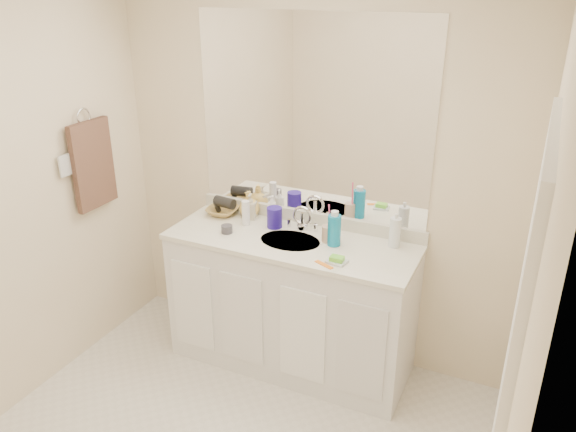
# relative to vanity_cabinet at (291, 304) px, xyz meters

# --- Properties ---
(wall_back) EXTENTS (2.60, 0.02, 2.40)m
(wall_back) POSITION_rel_vanity_cabinet_xyz_m (0.00, 0.28, 0.77)
(wall_back) COLOR #F3E1BE
(wall_back) RESTS_ON floor
(wall_right) EXTENTS (0.02, 2.60, 2.40)m
(wall_right) POSITION_rel_vanity_cabinet_xyz_m (1.30, -1.02, 0.77)
(wall_right) COLOR #F3E1BE
(wall_right) RESTS_ON floor
(vanity_cabinet) EXTENTS (1.50, 0.55, 0.85)m
(vanity_cabinet) POSITION_rel_vanity_cabinet_xyz_m (0.00, 0.00, 0.00)
(vanity_cabinet) COLOR white
(vanity_cabinet) RESTS_ON floor
(countertop) EXTENTS (1.52, 0.57, 0.03)m
(countertop) POSITION_rel_vanity_cabinet_xyz_m (0.00, 0.00, 0.44)
(countertop) COLOR white
(countertop) RESTS_ON vanity_cabinet
(backsplash) EXTENTS (1.52, 0.03, 0.08)m
(backsplash) POSITION_rel_vanity_cabinet_xyz_m (0.00, 0.26, 0.50)
(backsplash) COLOR silver
(backsplash) RESTS_ON countertop
(sink_basin) EXTENTS (0.37, 0.37, 0.02)m
(sink_basin) POSITION_rel_vanity_cabinet_xyz_m (0.00, -0.02, 0.44)
(sink_basin) COLOR beige
(sink_basin) RESTS_ON countertop
(faucet) EXTENTS (0.02, 0.02, 0.11)m
(faucet) POSITION_rel_vanity_cabinet_xyz_m (0.00, 0.16, 0.51)
(faucet) COLOR silver
(faucet) RESTS_ON countertop
(mirror) EXTENTS (1.48, 0.01, 1.20)m
(mirror) POSITION_rel_vanity_cabinet_xyz_m (0.00, 0.27, 1.14)
(mirror) COLOR white
(mirror) RESTS_ON wall_back
(blue_mug) EXTENTS (0.10, 0.10, 0.13)m
(blue_mug) POSITION_rel_vanity_cabinet_xyz_m (-0.17, 0.11, 0.52)
(blue_mug) COLOR #271594
(blue_mug) RESTS_ON countertop
(tan_cup) EXTENTS (0.09, 0.09, 0.10)m
(tan_cup) POSITION_rel_vanity_cabinet_xyz_m (0.21, 0.06, 0.50)
(tan_cup) COLOR tan
(tan_cup) RESTS_ON countertop
(toothbrush) EXTENTS (0.02, 0.03, 0.18)m
(toothbrush) POSITION_rel_vanity_cabinet_xyz_m (0.22, 0.06, 0.60)
(toothbrush) COLOR #FC4277
(toothbrush) RESTS_ON tan_cup
(mouthwash_bottle) EXTENTS (0.10, 0.10, 0.19)m
(mouthwash_bottle) POSITION_rel_vanity_cabinet_xyz_m (0.26, 0.03, 0.55)
(mouthwash_bottle) COLOR #0E7FB1
(mouthwash_bottle) RESTS_ON countertop
(clear_pump_bottle) EXTENTS (0.08, 0.08, 0.18)m
(clear_pump_bottle) POSITION_rel_vanity_cabinet_xyz_m (0.58, 0.17, 0.54)
(clear_pump_bottle) COLOR white
(clear_pump_bottle) RESTS_ON countertop
(soap_dish) EXTENTS (0.12, 0.10, 0.01)m
(soap_dish) POSITION_rel_vanity_cabinet_xyz_m (0.35, -0.17, 0.46)
(soap_dish) COLOR silver
(soap_dish) RESTS_ON countertop
(green_soap) EXTENTS (0.07, 0.05, 0.03)m
(green_soap) POSITION_rel_vanity_cabinet_xyz_m (0.35, -0.17, 0.48)
(green_soap) COLOR #75E136
(green_soap) RESTS_ON soap_dish
(orange_comb) EXTENTS (0.12, 0.07, 0.01)m
(orange_comb) POSITION_rel_vanity_cabinet_xyz_m (0.30, -0.22, 0.46)
(orange_comb) COLOR orange
(orange_comb) RESTS_ON countertop
(dark_jar) EXTENTS (0.08, 0.08, 0.05)m
(dark_jar) POSITION_rel_vanity_cabinet_xyz_m (-0.40, -0.08, 0.48)
(dark_jar) COLOR #3E3C44
(dark_jar) RESTS_ON countertop
(extra_white_bottle) EXTENTS (0.06, 0.06, 0.16)m
(extra_white_bottle) POSITION_rel_vanity_cabinet_xyz_m (-0.35, 0.07, 0.53)
(extra_white_bottle) COLOR white
(extra_white_bottle) RESTS_ON countertop
(soap_bottle_white) EXTENTS (0.09, 0.09, 0.17)m
(soap_bottle_white) POSITION_rel_vanity_cabinet_xyz_m (-0.23, 0.21, 0.54)
(soap_bottle_white) COLOR white
(soap_bottle_white) RESTS_ON countertop
(soap_bottle_cream) EXTENTS (0.09, 0.09, 0.17)m
(soap_bottle_cream) POSITION_rel_vanity_cabinet_xyz_m (-0.38, 0.18, 0.54)
(soap_bottle_cream) COLOR beige
(soap_bottle_cream) RESTS_ON countertop
(soap_bottle_yellow) EXTENTS (0.18, 0.18, 0.17)m
(soap_bottle_yellow) POSITION_rel_vanity_cabinet_xyz_m (-0.40, 0.20, 0.54)
(soap_bottle_yellow) COLOR #EAC15B
(soap_bottle_yellow) RESTS_ON countertop
(wicker_basket) EXTENTS (0.21, 0.21, 0.05)m
(wicker_basket) POSITION_rel_vanity_cabinet_xyz_m (-0.57, 0.15, 0.48)
(wicker_basket) COLOR #A98644
(wicker_basket) RESTS_ON countertop
(hair_dryer) EXTENTS (0.15, 0.09, 0.07)m
(hair_dryer) POSITION_rel_vanity_cabinet_xyz_m (-0.55, 0.15, 0.54)
(hair_dryer) COLOR black
(hair_dryer) RESTS_ON wicker_basket
(towel_ring) EXTENTS (0.01, 0.11, 0.11)m
(towel_ring) POSITION_rel_vanity_cabinet_xyz_m (-1.27, -0.25, 1.12)
(towel_ring) COLOR silver
(towel_ring) RESTS_ON wall_left
(hand_towel) EXTENTS (0.04, 0.32, 0.55)m
(hand_towel) POSITION_rel_vanity_cabinet_xyz_m (-1.25, -0.25, 0.82)
(hand_towel) COLOR #37251D
(hand_towel) RESTS_ON towel_ring
(switch_plate) EXTENTS (0.01, 0.08, 0.13)m
(switch_plate) POSITION_rel_vanity_cabinet_xyz_m (-1.27, -0.45, 0.88)
(switch_plate) COLOR silver
(switch_plate) RESTS_ON wall_left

